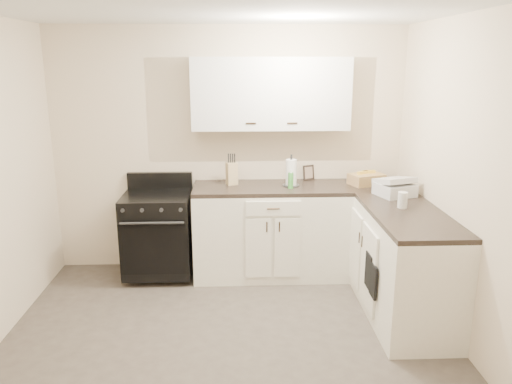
{
  "coord_description": "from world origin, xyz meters",
  "views": [
    {
      "loc": [
        0.08,
        -3.32,
        2.16
      ],
      "look_at": [
        0.25,
        0.85,
        1.05
      ],
      "focal_mm": 35.0,
      "sensor_mm": 36.0,
      "label": 1
    }
  ],
  "objects_px": {
    "stove": "(158,234)",
    "wicker_basket": "(366,179)",
    "paper_towel": "(291,173)",
    "countertop_grill": "(395,190)",
    "knife_block": "(232,173)"
  },
  "relations": [
    {
      "from": "stove",
      "to": "wicker_basket",
      "type": "distance_m",
      "value": 2.18
    },
    {
      "from": "paper_towel",
      "to": "wicker_basket",
      "type": "relative_size",
      "value": 0.81
    },
    {
      "from": "countertop_grill",
      "to": "paper_towel",
      "type": "bearing_deg",
      "value": 136.86
    },
    {
      "from": "stove",
      "to": "countertop_grill",
      "type": "distance_m",
      "value": 2.36
    },
    {
      "from": "wicker_basket",
      "to": "knife_block",
      "type": "bearing_deg",
      "value": 177.52
    },
    {
      "from": "wicker_basket",
      "to": "countertop_grill",
      "type": "bearing_deg",
      "value": -70.33
    },
    {
      "from": "stove",
      "to": "countertop_grill",
      "type": "bearing_deg",
      "value": -9.4
    },
    {
      "from": "paper_towel",
      "to": "wicker_basket",
      "type": "distance_m",
      "value": 0.77
    },
    {
      "from": "knife_block",
      "to": "countertop_grill",
      "type": "bearing_deg",
      "value": -37.11
    },
    {
      "from": "knife_block",
      "to": "wicker_basket",
      "type": "distance_m",
      "value": 1.36
    },
    {
      "from": "countertop_grill",
      "to": "wicker_basket",
      "type": "bearing_deg",
      "value": 90.42
    },
    {
      "from": "countertop_grill",
      "to": "knife_block",
      "type": "bearing_deg",
      "value": 142.81
    },
    {
      "from": "wicker_basket",
      "to": "countertop_grill",
      "type": "xyz_separation_m",
      "value": [
        0.15,
        -0.43,
        0.0
      ]
    },
    {
      "from": "knife_block",
      "to": "wicker_basket",
      "type": "height_order",
      "value": "knife_block"
    },
    {
      "from": "knife_block",
      "to": "countertop_grill",
      "type": "height_order",
      "value": "knife_block"
    }
  ]
}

